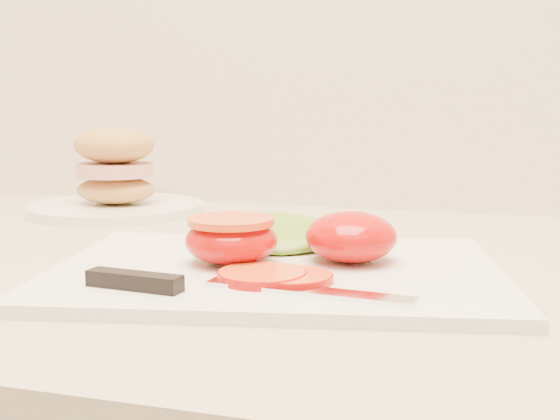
# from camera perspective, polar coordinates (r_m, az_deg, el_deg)

# --- Properties ---
(cutting_board) EXTENTS (0.41, 0.33, 0.01)m
(cutting_board) POSITION_cam_1_polar(r_m,az_deg,el_deg) (0.58, -0.28, -5.00)
(cutting_board) COLOR silver
(cutting_board) RESTS_ON counter
(tomato_half_dome) EXTENTS (0.08, 0.08, 0.04)m
(tomato_half_dome) POSITION_cam_1_polar(r_m,az_deg,el_deg) (0.59, 5.79, -2.17)
(tomato_half_dome) COLOR #CC0700
(tomato_half_dome) RESTS_ON cutting_board
(tomato_half_cut) EXTENTS (0.08, 0.08, 0.04)m
(tomato_half_cut) POSITION_cam_1_polar(r_m,az_deg,el_deg) (0.59, -3.98, -2.31)
(tomato_half_cut) COLOR #CC0700
(tomato_half_cut) RESTS_ON cutting_board
(tomato_slice_0) EXTENTS (0.07, 0.07, 0.01)m
(tomato_slice_0) POSITION_cam_1_polar(r_m,az_deg,el_deg) (0.54, -1.47, -5.34)
(tomato_slice_0) COLOR orange
(tomato_slice_0) RESTS_ON cutting_board
(tomato_slice_1) EXTENTS (0.06, 0.06, 0.01)m
(tomato_slice_1) POSITION_cam_1_polar(r_m,az_deg,el_deg) (0.53, 1.10, -5.51)
(tomato_slice_1) COLOR orange
(tomato_slice_1) RESTS_ON cutting_board
(lettuce_leaf_0) EXTENTS (0.15, 0.11, 0.03)m
(lettuce_leaf_0) POSITION_cam_1_polar(r_m,az_deg,el_deg) (0.66, -0.96, -1.90)
(lettuce_leaf_0) COLOR #72A62C
(lettuce_leaf_0) RESTS_ON cutting_board
(knife) EXTENTS (0.24, 0.05, 0.01)m
(knife) POSITION_cam_1_polar(r_m,az_deg,el_deg) (0.51, -6.39, -6.05)
(knife) COLOR silver
(knife) RESTS_ON cutting_board
(sandwich_plate) EXTENTS (0.23, 0.23, 0.11)m
(sandwich_plate) POSITION_cam_1_polar(r_m,az_deg,el_deg) (0.94, -13.22, 2.21)
(sandwich_plate) COLOR white
(sandwich_plate) RESTS_ON counter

